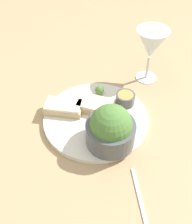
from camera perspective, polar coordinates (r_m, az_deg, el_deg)
name	(u,v)px	position (r m, az deg, el deg)	size (l,w,h in m)	color
ground_plane	(96,121)	(0.76, 0.00, -1.79)	(4.00, 4.00, 0.00)	tan
dinner_plate	(96,119)	(0.75, 0.00, -1.43)	(0.28, 0.28, 0.01)	silver
salad_bowl	(111,129)	(0.66, 3.00, -3.43)	(0.12, 0.12, 0.11)	#4C5156
sauce_ramekin	(125,98)	(0.78, 5.97, 2.77)	(0.05, 0.05, 0.03)	#4C4C4C
cheese_toast_near	(95,106)	(0.76, -0.18, 1.32)	(0.11, 0.08, 0.03)	#D1B27F
cheese_toast_far	(63,107)	(0.76, -6.64, 0.99)	(0.10, 0.06, 0.03)	#D1B27F
wine_glass	(151,45)	(0.84, 11.13, 13.16)	(0.09, 0.09, 0.17)	silver
garnish	(98,90)	(0.81, 0.39, 4.46)	(0.03, 0.03, 0.03)	#477533
fork	(142,207)	(0.62, 9.35, -18.48)	(0.05, 0.19, 0.01)	silver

